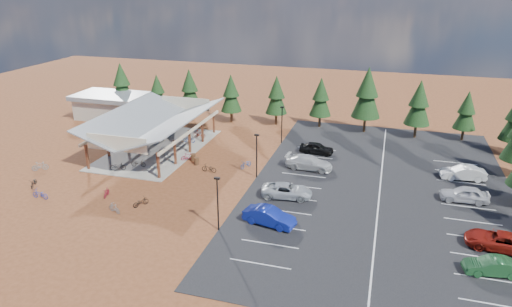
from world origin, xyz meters
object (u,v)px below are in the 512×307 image
bike_6 (189,139)px  car_3 (309,163)px  bike_pavilion (156,121)px  bike_15 (188,157)px  bike_5 (164,151)px  trash_bin_1 (193,157)px  bike_14 (246,164)px  bike_2 (145,138)px  car_5 (492,266)px  lamp_post_2 (282,122)px  bike_9 (40,166)px  lamp_post_1 (257,153)px  outbuilding (111,105)px  bike_0 (118,166)px  bike_12 (141,202)px  bike_11 (107,192)px  bike_13 (114,208)px  bike_10 (40,194)px  trash_bin_0 (196,161)px  car_2 (287,191)px  bike_16 (209,168)px  bike_8 (34,183)px  bike_1 (144,146)px  bike_7 (199,134)px  bike_4 (138,163)px  car_6 (499,241)px  lamp_post_0 (218,200)px  car_9 (463,173)px  car_4 (317,148)px  bike_3 (153,134)px  car_1 (269,217)px

bike_6 → car_3: (17.32, -4.36, 0.27)m
bike_pavilion → bike_15: bike_pavilion is taller
bike_5 → bike_15: 3.80m
trash_bin_1 → bike_14: (6.91, -0.28, 0.03)m
bike_2 → car_5: bearing=-109.4°
lamp_post_2 → bike_9: size_ratio=2.85×
lamp_post_1 → trash_bin_1: bearing=163.7°
outbuilding → bike_0: 22.89m
bike_0 → bike_12: bike_0 is taller
bike_6 → bike_11: size_ratio=1.17×
bike_pavilion → lamp_post_1: lamp_post_1 is taller
bike_11 → bike_14: bearing=29.7°
bike_5 → bike_9: (-11.58, -8.47, -0.03)m
bike_11 → bike_13: size_ratio=0.96×
bike_9 → bike_10: size_ratio=0.94×
trash_bin_0 → bike_11: bearing=-117.1°
bike_10 → bike_pavilion: bearing=167.0°
bike_13 → car_2: size_ratio=0.30×
lamp_post_2 → bike_0: size_ratio=2.81×
bike_16 → car_2: (10.10, -3.82, 0.29)m
outbuilding → bike_8: 26.08m
bike_1 → bike_7: 8.35m
bike_4 → bike_14: bike_4 is taller
bike_8 → bike_16: bearing=3.8°
trash_bin_1 → bike_14: size_ratio=0.49×
bike_10 → outbuilding: bearing=-158.3°
trash_bin_1 → car_6: size_ratio=0.17×
lamp_post_0 → car_6: 23.73m
car_9 → lamp_post_2: bearing=-113.5°
lamp_post_1 → bike_2: size_ratio=3.23×
bike_10 → car_4: car_4 is taller
bike_14 → car_5: 28.22m
outbuilding → bike_0: (12.98, -18.80, -1.45)m
car_9 → car_2: bearing=-69.2°
trash_bin_1 → bike_13: 14.52m
bike_3 → bike_5: (4.68, -5.97, 0.02)m
bike_15 → car_3: size_ratio=0.31×
car_4 → car_6: (18.07, -17.55, 0.01)m
bike_3 → bike_16: bearing=-116.7°
trash_bin_1 → bike_5: bike_5 is taller
bike_14 → car_2: 8.95m
bike_14 → car_6: (25.33, -10.60, 0.30)m
outbuilding → bike_1: outbuilding is taller
bike_6 → car_1: bearing=-133.9°
bike_0 → car_2: (20.40, -1.13, 0.18)m
outbuilding → bike_1: 17.49m
bike_4 → bike_13: bike_4 is taller
bike_11 → car_2: car_2 is taller
lamp_post_2 → car_5: size_ratio=1.25×
trash_bin_1 → bike_15: bearing=-162.6°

